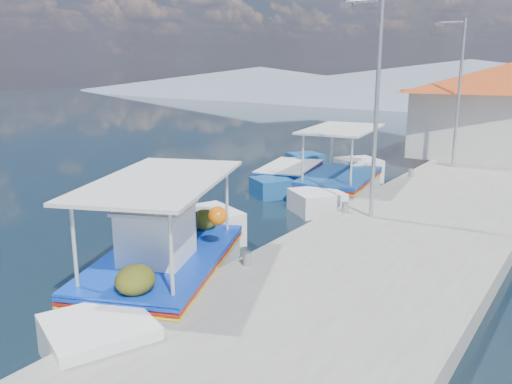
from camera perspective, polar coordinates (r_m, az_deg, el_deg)
The scene contains 8 objects.
ground at distance 16.14m, azimuth -5.92°, elevation -3.47°, with size 160.00×160.00×0.00m, color black.
quay at distance 18.79m, azimuth 20.52°, elevation -1.02°, with size 5.00×44.00×0.50m, color #9C9A92.
bollards at distance 18.57m, azimuth 13.78°, elevation 0.57°, with size 0.20×17.20×0.30m.
main_caique at distance 11.66m, azimuth -9.55°, elevation -7.76°, with size 4.39×7.60×2.71m.
caique_green_canopy at distance 19.78m, azimuth 9.17°, elevation 0.89°, with size 2.91×7.31×2.76m.
caique_blue_hull at distance 21.43m, azimuth 3.81°, elevation 1.73°, with size 2.80×6.18×1.13m.
lamp_post_near at distance 14.85m, azimuth 12.62°, elevation 9.92°, with size 1.21×0.14×6.00m.
lamp_post_far at distance 23.45m, azimuth 20.92°, elevation 10.66°, with size 1.21×0.14×6.00m.
Camera 1 is at (9.95, -11.79, 4.76)m, focal length 37.03 mm.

